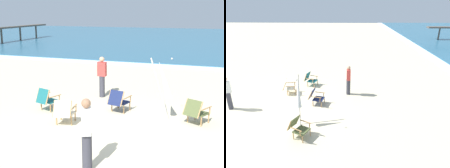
% 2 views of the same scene
% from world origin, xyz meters
% --- Properties ---
extents(ground_plane, '(80.00, 80.00, 0.00)m').
position_xyz_m(ground_plane, '(0.00, 0.00, 0.00)').
color(ground_plane, beige).
extents(beach_chair_back_right, '(0.70, 0.81, 0.80)m').
position_xyz_m(beach_chair_back_right, '(-1.58, 0.09, 0.43)').
color(beach_chair_back_right, beige).
rests_on(beach_chair_back_right, ground).
extents(beach_chair_far_center, '(0.76, 0.83, 0.81)m').
position_xyz_m(beach_chair_far_center, '(-2.78, 1.09, 0.43)').
color(beach_chair_far_center, '#196066').
rests_on(beach_chair_far_center, ground).
extents(beach_chair_back_left, '(0.85, 0.92, 0.79)m').
position_xyz_m(beach_chair_back_left, '(2.18, 1.45, 0.43)').
color(beach_chair_back_left, '#515B33').
rests_on(beach_chair_back_left, ground).
extents(beach_chair_mid_center, '(0.72, 0.84, 0.80)m').
position_xyz_m(beach_chair_mid_center, '(-0.39, 1.75, 0.43)').
color(beach_chair_mid_center, '#19234C').
rests_on(beach_chair_mid_center, ground).
extents(umbrella_furled_white, '(0.72, 0.29, 2.04)m').
position_xyz_m(umbrella_furled_white, '(1.20, 1.32, 1.33)').
color(umbrella_furled_white, '#B7B2A8').
rests_on(umbrella_furled_white, ground).
extents(person_near_chairs, '(0.32, 0.39, 1.63)m').
position_xyz_m(person_near_chairs, '(0.20, -2.25, 0.84)').
color(person_near_chairs, '#383842').
rests_on(person_near_chairs, ground).
extents(person_by_waterline, '(0.34, 0.22, 1.63)m').
position_xyz_m(person_by_waterline, '(-1.63, 3.39, 0.84)').
color(person_by_waterline, '#383842').
rests_on(person_by_waterline, ground).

